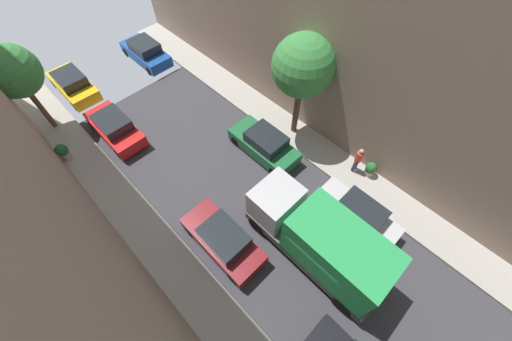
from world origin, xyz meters
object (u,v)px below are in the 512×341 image
Objects in this scene: pedestrian at (358,159)px; street_tree_1 at (303,67)px; parked_car_right_4 at (146,52)px; potted_plant_3 at (371,169)px; parked_car_right_3 at (265,144)px; parked_car_left_5 at (73,84)px; delivery_truck at (321,241)px; street_tree_2 at (12,72)px; parked_car_right_2 at (356,215)px; parked_car_left_3 at (223,240)px; potted_plant_0 at (63,151)px; parked_car_left_4 at (115,128)px.

pedestrian is 5.62m from street_tree_1.
potted_plant_3 is at bearing -80.40° from parked_car_right_4.
pedestrian reaches higher than parked_car_right_3.
pedestrian is 0.94m from potted_plant_3.
parked_car_left_5 is 18.65m from delivery_truck.
parked_car_left_5 is 4.63m from street_tree_2.
parked_car_right_2 is at bearing -111.70° from street_tree_1.
parked_car_right_2 is at bearing -159.91° from potted_plant_3.
pedestrian is at bearing -12.57° from parked_car_left_3.
potted_plant_0 is at bearing 106.31° from parked_car_left_3.
parked_car_left_3 is 0.68× the size of street_tree_1.
parked_car_left_4 is 1.00× the size of parked_car_right_4.
street_tree_2 reaches higher than parked_car_right_4.
delivery_truck is at bearing -72.69° from street_tree_2.
parked_car_left_4 is at bearing -54.37° from street_tree_2.
parked_car_left_3 and parked_car_left_5 have the same top height.
pedestrian is 0.32× the size of street_tree_2.
parked_car_left_4 is at bearing 124.74° from pedestrian.
parked_car_left_4 is 0.78× the size of street_tree_2.
delivery_truck is at bearing -81.66° from parked_car_left_5.
street_tree_1 reaches higher than parked_car_left_3.
parked_car_left_4 is 5.38m from parked_car_left_5.
street_tree_2 is (-5.12, 16.41, 2.33)m from delivery_truck.
pedestrian is 1.97× the size of potted_plant_3.
parked_car_right_4 is (0.00, 12.14, 0.00)m from parked_car_right_3.
parked_car_right_2 reaches higher than potted_plant_0.
potted_plant_0 is at bearing 121.30° from parked_car_right_2.
street_tree_2 reaches higher than potted_plant_0.
parked_car_right_4 is 4.13× the size of potted_plant_0.
street_tree_2 is (-7.82, 16.71, 3.40)m from parked_car_right_2.
parked_car_right_4 is 17.54m from potted_plant_3.
pedestrian is 0.28× the size of street_tree_1.
parked_car_left_3 is 1.00× the size of parked_car_left_4.
parked_car_right_3 is 2.44× the size of pedestrian.
street_tree_2 reaches higher than delivery_truck.
parked_car_right_3 is (5.40, -7.11, 0.00)m from parked_car_left_4.
street_tree_2 reaches higher than parked_car_left_3.
potted_plant_3 is (2.93, 1.07, -0.11)m from parked_car_right_2.
parked_car_right_3 is 5.13m from pedestrian.
pedestrian is 16.25m from potted_plant_0.
parked_car_left_5 is 19.51m from potted_plant_3.
pedestrian is (2.59, -4.41, 0.35)m from parked_car_right_3.
parked_car_left_5 is 4.81× the size of potted_plant_3.
parked_car_left_5 is at bearing 58.81° from potted_plant_0.
street_tree_2 reaches higher than parked_car_left_4.
parked_car_left_4 and parked_car_right_4 have the same top height.
parked_car_right_4 reaches higher than potted_plant_3.
parked_car_right_2 is 2.44× the size of pedestrian.
pedestrian is 18.42m from street_tree_2.
parked_car_right_4 is at bearing 81.50° from delivery_truck.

